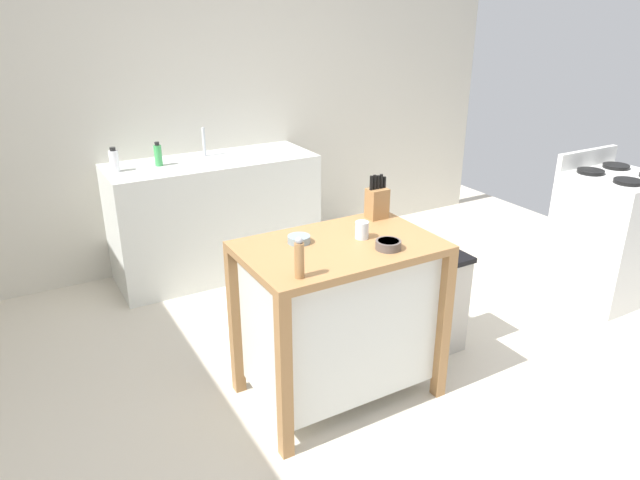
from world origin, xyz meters
TOP-DOWN VIEW (x-y plane):
  - ground_plane at (0.00, 0.00)m, footprint 6.40×6.40m
  - wall_back at (0.00, 2.32)m, footprint 5.40×0.10m
  - kitchen_island at (-0.14, 0.14)m, footprint 1.00×0.65m
  - knife_block at (0.24, 0.37)m, footprint 0.11×0.09m
  - bowl_ceramic_small at (0.04, -0.03)m, footprint 0.13×0.13m
  - bowl_stoneware_deep at (-0.31, 0.26)m, footprint 0.11×0.11m
  - drinking_cup at (0.00, 0.15)m, footprint 0.07×0.07m
  - pepper_grinder at (-0.49, -0.09)m, footprint 0.04×0.04m
  - trash_bin at (0.60, 0.23)m, footprint 0.36×0.28m
  - sink_counter at (-0.15, 1.97)m, footprint 1.56×0.60m
  - sink_faucet at (-0.15, 2.11)m, footprint 0.02×0.02m
  - bottle_hand_soap at (-0.84, 2.00)m, footprint 0.07×0.07m
  - bottle_dish_soap at (-0.53, 2.00)m, footprint 0.05×0.05m
  - stove at (2.15, 0.18)m, footprint 0.60×0.60m

SIDE VIEW (x-z plane):
  - ground_plane at x=0.00m, z-range 0.00..0.00m
  - trash_bin at x=0.60m, z-range 0.00..0.63m
  - sink_counter at x=-0.15m, z-range 0.00..0.92m
  - stove at x=2.15m, z-range -0.05..0.99m
  - kitchen_island at x=-0.14m, z-range 0.05..0.95m
  - bowl_stoneware_deep at x=-0.31m, z-range 0.90..0.93m
  - bowl_ceramic_small at x=0.04m, z-range 0.90..0.94m
  - drinking_cup at x=0.00m, z-range 0.89..0.98m
  - pepper_grinder at x=-0.49m, z-range 0.89..1.08m
  - knife_block at x=0.24m, z-range 0.86..1.11m
  - bottle_hand_soap at x=-0.84m, z-range 0.91..1.08m
  - bottle_dish_soap at x=-0.53m, z-range 0.91..1.08m
  - sink_faucet at x=-0.15m, z-range 0.92..1.14m
  - wall_back at x=0.00m, z-range 0.00..2.60m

